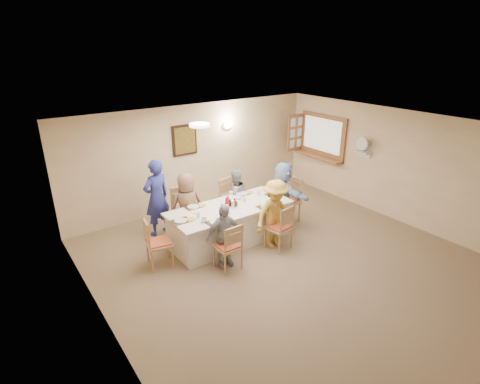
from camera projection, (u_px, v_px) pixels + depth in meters
ground at (293, 266)px, 6.87m from camera, size 7.00×7.00×0.00m
room_walls at (298, 189)px, 6.31m from camera, size 7.00×7.00×7.00m
wall_picture at (185, 140)px, 8.68m from camera, size 0.62×0.05×0.72m
wall_sconce at (228, 125)px, 9.24m from camera, size 0.26×0.09×0.18m
ceiling_light at (200, 125)px, 6.54m from camera, size 0.36×0.36×0.05m
serving_hatch at (323, 136)px, 9.86m from camera, size 0.06×1.50×1.15m
hatch_sill at (318, 156)px, 9.99m from camera, size 0.30×1.50×0.05m
shutter_door at (295, 133)px, 10.29m from camera, size 0.55×0.04×1.00m
fan_shelf at (363, 152)px, 8.83m from camera, size 0.22×0.36×0.03m
desk_fan at (363, 146)px, 8.76m from camera, size 0.30×0.30×0.28m
dining_table at (230, 224)px, 7.60m from camera, size 2.51×1.06×0.76m
chair_back_left at (185, 212)px, 7.83m from camera, size 0.54×0.54×1.01m
chair_back_right at (232, 200)px, 8.49m from camera, size 0.54×0.54×0.97m
chair_front_left at (228, 246)px, 6.65m from camera, size 0.44×0.44×0.91m
chair_front_right at (279, 227)px, 7.29m from camera, size 0.52×0.52×0.94m
chair_left_end at (159, 242)px, 6.73m from camera, size 0.53×0.53×0.94m
chair_right_end at (287, 200)px, 8.39m from camera, size 0.52×0.52×1.03m
diner_back_left at (187, 206)px, 7.67m from camera, size 0.86×0.72×1.40m
diner_back_right at (235, 196)px, 8.35m from camera, size 0.65×0.53×1.24m
diner_front_left at (224, 236)px, 6.68m from camera, size 0.74×0.39×1.20m
diner_front_right at (275, 214)px, 7.30m from camera, size 0.93×0.56×1.40m
diner_right_end at (283, 193)px, 8.25m from camera, size 1.40×0.63×1.44m
caregiver at (157, 198)px, 7.73m from camera, size 0.76×0.63×1.65m
placemat_fl at (216, 222)px, 6.82m from camera, size 0.35×0.26×0.01m
plate_fl at (216, 222)px, 6.82m from camera, size 0.22×0.22×0.01m
napkin_fl at (225, 220)px, 6.88m from camera, size 0.14×0.14×0.01m
placemat_fr at (267, 207)px, 7.47m from camera, size 0.37×0.28×0.01m
plate_fr at (267, 206)px, 7.47m from camera, size 0.23×0.23×0.01m
napkin_fr at (275, 205)px, 7.53m from camera, size 0.13×0.13×0.01m
placemat_bl at (193, 207)px, 7.45m from camera, size 0.33×0.25×0.01m
plate_bl at (193, 207)px, 7.45m from camera, size 0.23×0.23×0.01m
napkin_bl at (202, 205)px, 7.51m from camera, size 0.13×0.13×0.01m
placemat_br at (242, 194)px, 8.10m from camera, size 0.36×0.27×0.01m
plate_br at (242, 193)px, 8.10m from camera, size 0.26×0.26×0.02m
napkin_br at (250, 192)px, 8.16m from camera, size 0.13×0.13×0.01m
placemat_le at (180, 221)px, 6.86m from camera, size 0.37×0.27×0.01m
plate_le at (180, 221)px, 6.86m from camera, size 0.23×0.23×0.01m
napkin_le at (190, 219)px, 6.92m from camera, size 0.15×0.15×0.01m
placemat_re at (273, 194)px, 8.07m from camera, size 0.33×0.24×0.01m
plate_re at (273, 194)px, 8.06m from camera, size 0.25×0.25×0.02m
napkin_re at (281, 193)px, 8.12m from camera, size 0.15×0.15×0.01m
teacup_a at (204, 220)px, 6.81m from camera, size 0.18×0.18×0.09m
teacup_b at (231, 193)px, 8.02m from camera, size 0.12×0.12×0.08m
bowl_a at (225, 213)px, 7.15m from camera, size 0.21×0.21×0.05m
bowl_b at (238, 197)px, 7.84m from camera, size 0.19×0.19×0.06m
condiment_ketchup at (227, 201)px, 7.40m from camera, size 0.11×0.11×0.26m
condiment_brown at (228, 201)px, 7.48m from camera, size 0.16×0.16×0.21m
condiment_malt at (234, 202)px, 7.46m from camera, size 0.20×0.20×0.17m
drinking_glass at (222, 205)px, 7.40m from camera, size 0.06×0.06×0.10m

